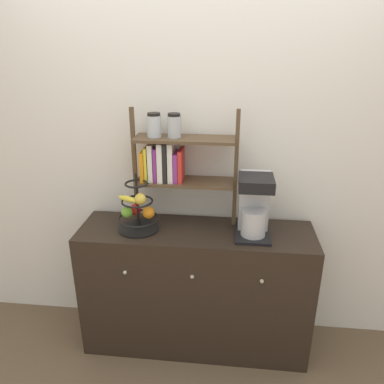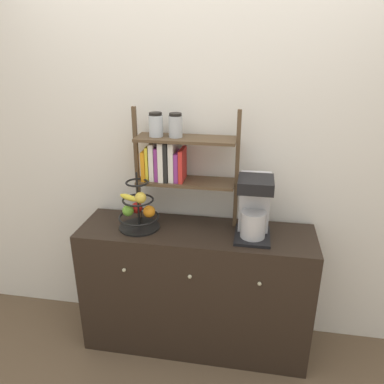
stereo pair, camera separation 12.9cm
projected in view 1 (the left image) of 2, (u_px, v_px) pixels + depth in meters
ground_plane at (192, 363)px, 2.45m from camera, size 12.00×12.00×0.00m
wall_back at (200, 152)px, 2.40m from camera, size 7.00×0.05×2.60m
sideboard at (196, 288)px, 2.49m from camera, size 1.47×0.45×0.87m
coffee_maker at (254, 205)px, 2.22m from camera, size 0.21×0.26×0.38m
fruit_stand at (138, 211)px, 2.30m from camera, size 0.26×0.26×0.37m
shelf_hutch at (171, 158)px, 2.29m from camera, size 0.65×0.20×0.74m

